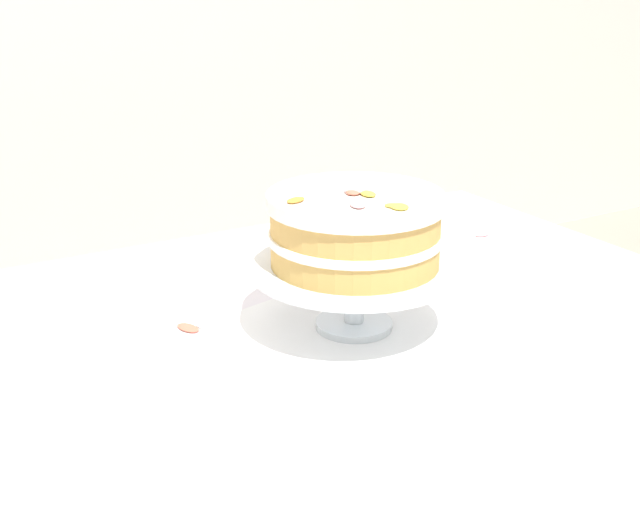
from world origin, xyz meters
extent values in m
cube|color=white|center=(0.00, 0.00, 0.72)|extent=(1.40, 1.00, 0.03)
cylinder|color=brown|center=(0.60, 0.40, 0.35)|extent=(0.06, 0.06, 0.71)
cube|color=white|center=(0.09, -0.01, 0.74)|extent=(0.38, 0.38, 0.00)
cylinder|color=silver|center=(0.09, -0.01, 0.75)|extent=(0.11, 0.11, 0.01)
cylinder|color=silver|center=(0.09, -0.01, 0.79)|extent=(0.03, 0.03, 0.07)
cylinder|color=silver|center=(0.09, -0.01, 0.83)|extent=(0.29, 0.29, 0.01)
cylinder|color=tan|center=(0.09, -0.01, 0.86)|extent=(0.23, 0.23, 0.03)
cylinder|color=white|center=(0.09, -0.01, 0.88)|extent=(0.24, 0.24, 0.01)
cylinder|color=tan|center=(0.09, -0.01, 0.90)|extent=(0.23, 0.23, 0.03)
cylinder|color=white|center=(0.09, -0.01, 0.93)|extent=(0.24, 0.24, 0.02)
ellipsoid|color=pink|center=(0.09, -0.01, 0.94)|extent=(0.04, 0.04, 0.01)
ellipsoid|color=yellow|center=(0.10, -0.02, 0.94)|extent=(0.02, 0.03, 0.01)
ellipsoid|color=orange|center=(0.00, 0.00, 0.94)|extent=(0.04, 0.03, 0.00)
ellipsoid|color=pink|center=(0.06, -0.06, 0.94)|extent=(0.03, 0.04, 0.00)
ellipsoid|color=#E56B51|center=(0.08, -0.01, 0.94)|extent=(0.03, 0.03, 0.01)
ellipsoid|color=yellow|center=(0.10, -0.09, 0.94)|extent=(0.03, 0.04, 0.00)
ellipsoid|color=yellow|center=(0.10, -0.09, 0.94)|extent=(0.03, 0.03, 0.00)
ellipsoid|color=pink|center=(0.53, 0.23, 0.74)|extent=(0.03, 0.02, 0.00)
ellipsoid|color=#E56B51|center=(-0.12, 0.11, 0.74)|extent=(0.03, 0.05, 0.00)
camera|label=1|loc=(-0.50, -0.92, 1.24)|focal=46.73mm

